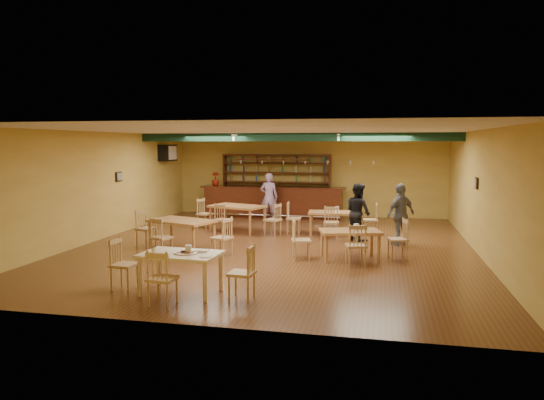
% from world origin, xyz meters
% --- Properties ---
extents(floor, '(12.00, 12.00, 0.00)m').
position_xyz_m(floor, '(0.00, 0.00, 0.00)').
color(floor, '#503116').
rests_on(floor, ground).
extents(ceiling_beam, '(10.00, 0.30, 0.25)m').
position_xyz_m(ceiling_beam, '(0.00, 2.80, 2.87)').
color(ceiling_beam, black).
rests_on(ceiling_beam, ceiling).
extents(track_rail_left, '(0.05, 2.50, 0.05)m').
position_xyz_m(track_rail_left, '(-1.80, 3.40, 2.94)').
color(track_rail_left, white).
rests_on(track_rail_left, ceiling).
extents(track_rail_right, '(0.05, 2.50, 0.05)m').
position_xyz_m(track_rail_right, '(1.40, 3.40, 2.94)').
color(track_rail_right, white).
rests_on(track_rail_right, ceiling).
extents(ac_unit, '(0.34, 0.70, 0.48)m').
position_xyz_m(ac_unit, '(-4.80, 4.20, 2.35)').
color(ac_unit, white).
rests_on(ac_unit, wall_left).
extents(picture_left, '(0.04, 0.34, 0.28)m').
position_xyz_m(picture_left, '(-4.97, 1.00, 1.70)').
color(picture_left, black).
rests_on(picture_left, wall_left).
extents(picture_right, '(0.04, 0.34, 0.28)m').
position_xyz_m(picture_right, '(4.97, 0.50, 1.70)').
color(picture_right, black).
rests_on(picture_right, wall_right).
extents(bar_counter, '(5.26, 0.85, 1.13)m').
position_xyz_m(bar_counter, '(-1.17, 5.15, 0.56)').
color(bar_counter, '#36180A').
rests_on(bar_counter, ground).
extents(back_bar_hutch, '(4.07, 0.40, 2.28)m').
position_xyz_m(back_bar_hutch, '(-1.17, 5.78, 1.14)').
color(back_bar_hutch, '#36180A').
rests_on(back_bar_hutch, ground).
extents(poinsettia, '(0.36, 0.36, 0.50)m').
position_xyz_m(poinsettia, '(-3.35, 5.15, 1.38)').
color(poinsettia, maroon).
rests_on(poinsettia, bar_counter).
extents(dining_table_a, '(1.83, 1.43, 0.80)m').
position_xyz_m(dining_table_a, '(-1.60, 1.99, 0.40)').
color(dining_table_a, '#A16E39').
rests_on(dining_table_a, ground).
extents(dining_table_b, '(1.41, 0.92, 0.68)m').
position_xyz_m(dining_table_b, '(1.26, 2.10, 0.34)').
color(dining_table_b, '#A16E39').
rests_on(dining_table_b, ground).
extents(dining_table_c, '(1.79, 1.41, 0.79)m').
position_xyz_m(dining_table_c, '(-2.17, -1.06, 0.39)').
color(dining_table_c, '#A16E39').
rests_on(dining_table_c, ground).
extents(dining_table_d, '(1.53, 1.14, 0.68)m').
position_xyz_m(dining_table_d, '(1.99, -1.10, 0.34)').
color(dining_table_d, '#A16E39').
rests_on(dining_table_d, ground).
extents(near_table, '(1.44, 0.97, 0.74)m').
position_xyz_m(near_table, '(-0.78, -4.53, 0.37)').
color(near_table, beige).
rests_on(near_table, ground).
extents(pizza_tray, '(0.53, 0.53, 0.01)m').
position_xyz_m(pizza_tray, '(-0.68, -4.53, 0.75)').
color(pizza_tray, silver).
rests_on(pizza_tray, near_table).
extents(parmesan_shaker, '(0.08, 0.08, 0.11)m').
position_xyz_m(parmesan_shaker, '(-1.23, -4.68, 0.80)').
color(parmesan_shaker, '#EAE5C6').
rests_on(parmesan_shaker, near_table).
extents(napkin_stack, '(0.20, 0.15, 0.03)m').
position_xyz_m(napkin_stack, '(-0.43, -4.33, 0.76)').
color(napkin_stack, white).
rests_on(napkin_stack, near_table).
extents(pizza_server, '(0.33, 0.15, 0.00)m').
position_xyz_m(pizza_server, '(-0.53, -4.48, 0.76)').
color(pizza_server, silver).
rests_on(pizza_server, pizza_tray).
extents(side_plate, '(0.23, 0.23, 0.01)m').
position_xyz_m(side_plate, '(-0.24, -4.73, 0.75)').
color(side_plate, white).
rests_on(side_plate, near_table).
extents(patron_bar, '(0.62, 0.41, 1.67)m').
position_xyz_m(patron_bar, '(-1.13, 4.33, 0.84)').
color(patron_bar, '#854AA0').
rests_on(patron_bar, ground).
extents(patron_right_a, '(0.96, 0.98, 1.60)m').
position_xyz_m(patron_right_a, '(2.06, 1.30, 0.80)').
color(patron_right_a, black).
rests_on(patron_right_a, ground).
extents(patron_right_b, '(0.95, 0.97, 1.64)m').
position_xyz_m(patron_right_b, '(3.19, 0.90, 0.82)').
color(patron_right_b, slate).
rests_on(patron_right_b, ground).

